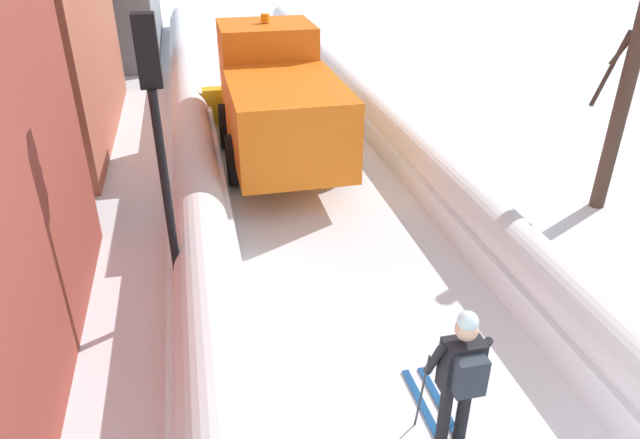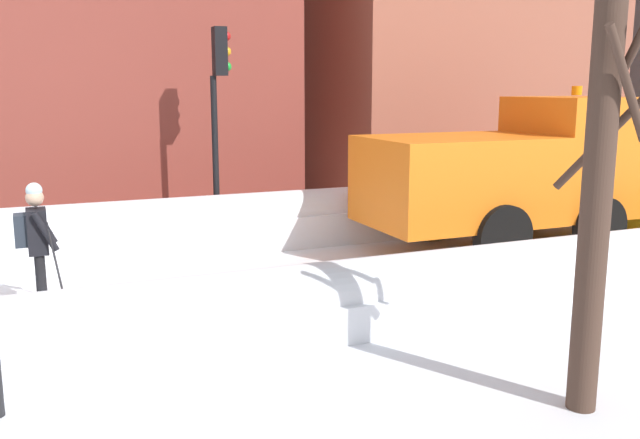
% 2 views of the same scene
% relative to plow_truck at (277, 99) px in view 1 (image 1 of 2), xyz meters
% --- Properties ---
extents(ground_plane, '(80.00, 80.00, 0.00)m').
position_rel_plow_truck_xyz_m(ground_plane, '(0.51, 0.39, -1.48)').
color(ground_plane, white).
extents(snowbank_left, '(1.10, 36.00, 1.08)m').
position_rel_plow_truck_xyz_m(snowbank_left, '(-1.94, 0.39, -1.00)').
color(snowbank_left, white).
rests_on(snowbank_left, ground).
extents(snowbank_right, '(1.10, 36.00, 0.92)m').
position_rel_plow_truck_xyz_m(snowbank_right, '(2.96, 0.39, -1.10)').
color(snowbank_right, white).
rests_on(snowbank_right, ground).
extents(plow_truck, '(3.20, 5.98, 3.12)m').
position_rel_plow_truck_xyz_m(plow_truck, '(0.00, 0.00, 0.00)').
color(plow_truck, orange).
rests_on(plow_truck, ground).
extents(skier, '(0.62, 1.80, 1.81)m').
position_rel_plow_truck_xyz_m(skier, '(0.57, -8.58, -0.48)').
color(skier, black).
rests_on(skier, ground).
extents(traffic_light_pole, '(0.28, 0.42, 4.20)m').
position_rel_plow_truck_xyz_m(traffic_light_pole, '(-2.34, -5.18, 1.48)').
color(traffic_light_pole, black).
rests_on(traffic_light_pole, ground).
extents(bare_tree_near, '(0.99, 0.91, 3.90)m').
position_rel_plow_truck_xyz_m(bare_tree_near, '(5.87, -3.78, 0.55)').
color(bare_tree_near, '#442F25').
rests_on(bare_tree_near, ground).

